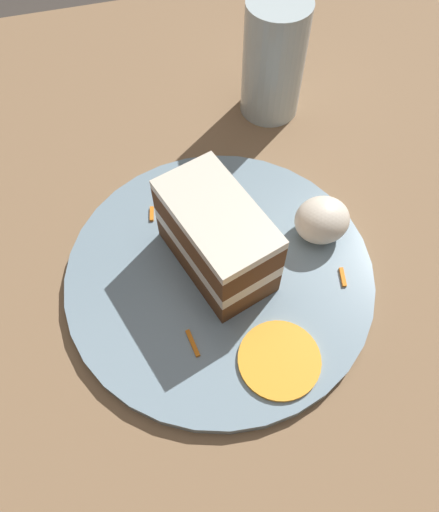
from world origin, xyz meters
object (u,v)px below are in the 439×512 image
object	(u,v)px
plate	(220,275)
orange_garnish	(279,360)
drinking_glass	(273,67)
cake_slice	(216,236)
cream_dollop	(322,220)

from	to	relation	value
plate	orange_garnish	world-z (taller)	orange_garnish
orange_garnish	plate	bearing A→B (deg)	-74.31
plate	orange_garnish	xyz separation A→B (m)	(-0.03, 0.10, 0.01)
plate	drinking_glass	distance (m)	0.26
cake_slice	orange_garnish	xyz separation A→B (m)	(-0.03, 0.12, -0.04)
plate	cake_slice	xyz separation A→B (m)	(-0.00, -0.01, 0.05)
cream_dollop	orange_garnish	distance (m)	0.15
cake_slice	drinking_glass	size ratio (longest dim) A/B	0.96
cream_dollop	plate	bearing A→B (deg)	9.67
cake_slice	drinking_glass	xyz separation A→B (m)	(-0.12, -0.21, 0.01)
cake_slice	cream_dollop	bearing A→B (deg)	-15.84
cream_dollop	drinking_glass	xyz separation A→B (m)	(-0.01, -0.20, 0.03)
cake_slice	cream_dollop	xyz separation A→B (m)	(-0.11, -0.00, -0.02)
cream_dollop	orange_garnish	xyz separation A→B (m)	(0.08, 0.12, -0.02)
plate	orange_garnish	size ratio (longest dim) A/B	4.09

